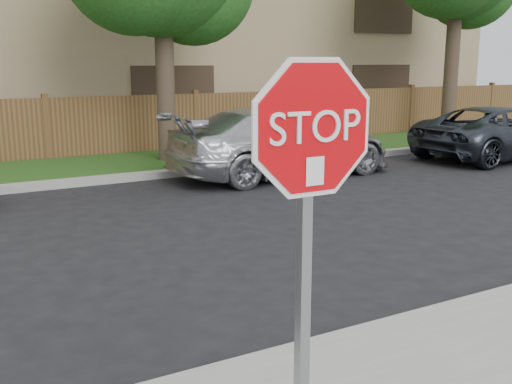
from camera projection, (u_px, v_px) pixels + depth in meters
ground at (299, 351)px, 5.25m from camera, size 90.00×90.00×0.00m
far_curb at (80, 182)px, 12.18m from camera, size 70.00×0.30×0.15m
grass_strip at (63, 170)px, 13.59m from camera, size 70.00×3.00×0.12m
fence at (47, 131)px, 14.80m from camera, size 70.00×0.12×1.60m
apartment_building at (7, 27)px, 18.99m from camera, size 35.20×9.20×7.20m
stop_sign at (310, 189)px, 3.15m from camera, size 1.01×0.13×2.55m
sedan_right at (282, 142)px, 13.10m from camera, size 5.19×2.24×1.49m
sedan_far_right at (500, 133)px, 15.48m from camera, size 4.91×2.40×1.34m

